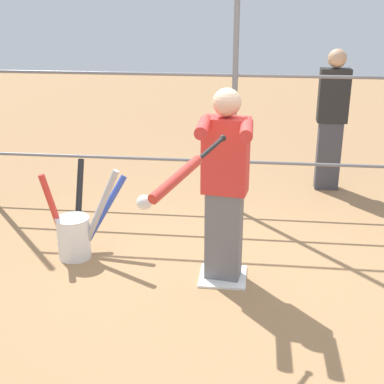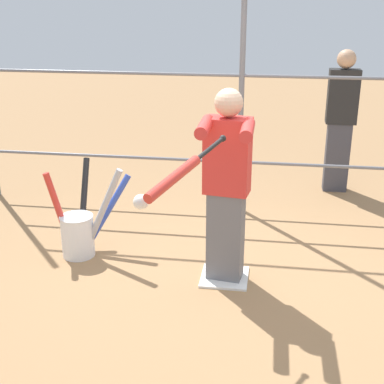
% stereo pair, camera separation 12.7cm
% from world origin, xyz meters
% --- Properties ---
extents(ground_plane, '(24.00, 24.00, 0.00)m').
position_xyz_m(ground_plane, '(0.00, 0.00, 0.00)').
color(ground_plane, '#9E754C').
extents(home_plate, '(0.40, 0.40, 0.02)m').
position_xyz_m(home_plate, '(0.00, 0.00, 0.01)').
color(home_plate, white).
rests_on(home_plate, ground).
extents(fence_backstop, '(5.87, 0.06, 2.99)m').
position_xyz_m(fence_backstop, '(0.00, -1.60, 1.49)').
color(fence_backstop, slate).
rests_on(fence_backstop, ground).
extents(batter, '(0.42, 0.59, 1.63)m').
position_xyz_m(batter, '(0.00, 0.02, 0.88)').
color(batter, slate).
rests_on(batter, ground).
extents(baseball_bat_swinging, '(0.41, 0.87, 0.21)m').
position_xyz_m(baseball_bat_swinging, '(0.21, 0.94, 1.26)').
color(baseball_bat_swinging, black).
extents(softball_in_flight, '(0.10, 0.10, 0.10)m').
position_xyz_m(softball_in_flight, '(0.44, 1.09, 1.11)').
color(softball_in_flight, white).
extents(bat_bucket, '(0.74, 0.71, 0.87)m').
position_xyz_m(bat_bucket, '(1.37, -0.25, 0.25)').
color(bat_bucket, white).
rests_on(bat_bucket, ground).
extents(bystander_behind_fence, '(0.35, 0.22, 1.70)m').
position_xyz_m(bystander_behind_fence, '(-1.14, -2.40, 0.89)').
color(bystander_behind_fence, '#3F3F47').
rests_on(bystander_behind_fence, ground).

